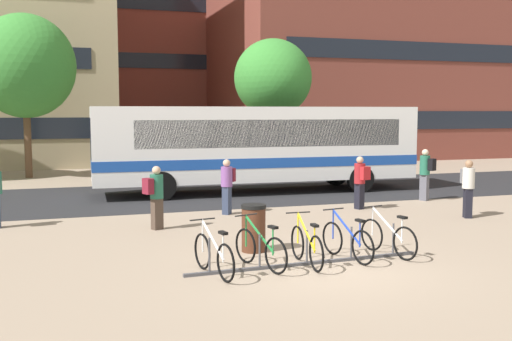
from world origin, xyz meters
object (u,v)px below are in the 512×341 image
object	(u,v)px
commuter_grey_pack_0	(468,184)
commuter_red_pack_4	(360,179)
parked_bicycle_yellow_2	(307,246)
trash_bin	(254,228)
street_tree_0	(273,78)
parked_bicycle_white_0	(214,255)
parked_bicycle_blue_3	(347,241)
parked_bicycle_white_4	(388,237)
commuter_maroon_pack_3	(227,183)
city_bus	(255,145)
street_tree_1	(25,66)
commuter_maroon_pack_5	(156,193)
parked_bicycle_green_1	(260,249)
commuter_black_pack_2	(426,171)

from	to	relation	value
commuter_grey_pack_0	commuter_red_pack_4	xyz separation A→B (m)	(-2.23, 2.26, -0.01)
parked_bicycle_yellow_2	trash_bin	size ratio (longest dim) A/B	1.67
parked_bicycle_yellow_2	street_tree_0	size ratio (longest dim) A/B	0.27
parked_bicycle_white_0	parked_bicycle_yellow_2	xyz separation A→B (m)	(1.93, 0.15, 0.00)
trash_bin	street_tree_0	world-z (taller)	street_tree_0
parked_bicycle_blue_3	street_tree_0	size ratio (longest dim) A/B	0.27
parked_bicycle_white_4	commuter_maroon_pack_3	size ratio (longest dim) A/B	1.04
city_bus	street_tree_1	size ratio (longest dim) A/B	1.64
commuter_red_pack_4	street_tree_0	bearing A→B (deg)	-14.86
parked_bicycle_white_4	commuter_maroon_pack_3	xyz separation A→B (m)	(-1.91, 5.96, 0.56)
commuter_red_pack_4	trash_bin	world-z (taller)	commuter_red_pack_4
parked_bicycle_blue_3	street_tree_1	size ratio (longest dim) A/B	0.23
parked_bicycle_yellow_2	parked_bicycle_white_4	size ratio (longest dim) A/B	1.02
parked_bicycle_white_0	street_tree_1	world-z (taller)	street_tree_1
city_bus	commuter_maroon_pack_3	bearing A→B (deg)	64.37
commuter_maroon_pack_3	street_tree_1	distance (m)	14.21
street_tree_0	parked_bicycle_white_4	bearing A→B (deg)	-100.28
commuter_maroon_pack_5	parked_bicycle_white_0	bearing A→B (deg)	-111.54
street_tree_0	parked_bicycle_green_1	bearing A→B (deg)	-110.31
commuter_red_pack_4	commuter_maroon_pack_5	bearing A→B (deg)	88.97
parked_bicycle_white_0	parked_bicycle_green_1	bearing A→B (deg)	-88.97
parked_bicycle_yellow_2	commuter_black_pack_2	size ratio (longest dim) A/B	0.98
city_bus	parked_bicycle_white_4	world-z (taller)	city_bus
commuter_maroon_pack_5	trash_bin	distance (m)	3.51
commuter_red_pack_4	street_tree_0	distance (m)	10.15
commuter_maroon_pack_3	parked_bicycle_green_1	bearing A→B (deg)	30.67
commuter_maroon_pack_5	city_bus	bearing A→B (deg)	26.34
city_bus	commuter_black_pack_2	world-z (taller)	city_bus
commuter_grey_pack_0	commuter_maroon_pack_5	xyz separation A→B (m)	(-8.75, 0.99, -0.01)
trash_bin	city_bus	bearing A→B (deg)	72.01
commuter_maroon_pack_3	city_bus	bearing A→B (deg)	-167.58
parked_bicycle_green_1	trash_bin	world-z (taller)	trash_bin
street_tree_1	parked_bicycle_blue_3	bearing A→B (deg)	-68.81
parked_bicycle_green_1	city_bus	bearing A→B (deg)	-34.43
city_bus	commuter_maroon_pack_5	xyz separation A→B (m)	(-4.62, -6.03, -0.83)
parked_bicycle_white_4	commuter_red_pack_4	xyz separation A→B (m)	(2.26, 5.54, 0.56)
parked_bicycle_blue_3	commuter_red_pack_4	size ratio (longest dim) A/B	1.03
parked_bicycle_white_0	parked_bicycle_green_1	size ratio (longest dim) A/B	1.02
commuter_maroon_pack_5	street_tree_1	world-z (taller)	street_tree_1
parked_bicycle_green_1	commuter_maroon_pack_5	distance (m)	4.69
commuter_grey_pack_0	street_tree_1	xyz separation A→B (m)	(-12.52, 14.82, 4.10)
commuter_grey_pack_0	parked_bicycle_green_1	bearing A→B (deg)	-44.44
city_bus	parked_bicycle_blue_3	size ratio (longest dim) A/B	7.11
parked_bicycle_blue_3	street_tree_0	xyz separation A→B (m)	(3.71, 15.10, 4.15)
parked_bicycle_white_0	city_bus	bearing A→B (deg)	-32.88
parked_bicycle_yellow_2	commuter_maroon_pack_5	size ratio (longest dim) A/B	1.05
street_tree_1	parked_bicycle_yellow_2	bearing A→B (deg)	-71.68
parked_bicycle_yellow_2	trash_bin	distance (m)	1.60
street_tree_1	parked_bicycle_white_0	bearing A→B (deg)	-77.36
commuter_grey_pack_0	commuter_black_pack_2	size ratio (longest dim) A/B	0.94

